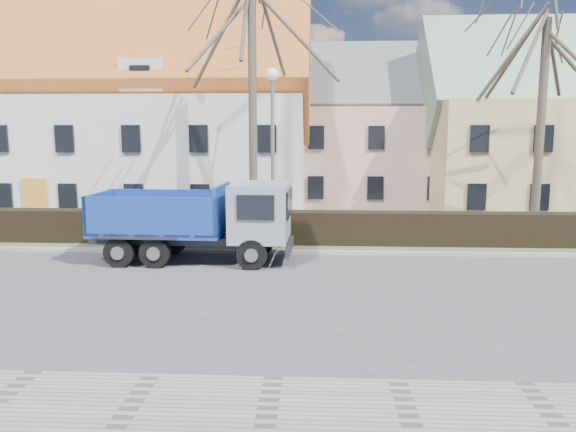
# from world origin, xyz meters

# --- Properties ---
(ground) EXTENTS (120.00, 120.00, 0.00)m
(ground) POSITION_xyz_m (0.00, 0.00, 0.00)
(ground) COLOR #414143
(curb_far) EXTENTS (80.00, 0.30, 0.12)m
(curb_far) POSITION_xyz_m (0.00, 4.60, 0.06)
(curb_far) COLOR gray
(curb_far) RESTS_ON ground
(grass_strip) EXTENTS (80.00, 3.00, 0.10)m
(grass_strip) POSITION_xyz_m (0.00, 6.20, 0.05)
(grass_strip) COLOR #495630
(grass_strip) RESTS_ON ground
(hedge) EXTENTS (60.00, 0.90, 1.30)m
(hedge) POSITION_xyz_m (0.00, 6.00, 0.65)
(hedge) COLOR black
(hedge) RESTS_ON ground
(building_white) EXTENTS (26.80, 10.80, 9.50)m
(building_white) POSITION_xyz_m (-13.00, 16.00, 4.75)
(building_white) COLOR silver
(building_white) RESTS_ON ground
(building_pink) EXTENTS (10.80, 8.80, 8.00)m
(building_pink) POSITION_xyz_m (4.00, 20.00, 4.00)
(building_pink) COLOR tan
(building_pink) RESTS_ON ground
(tree_1) EXTENTS (9.20, 9.20, 12.65)m
(tree_1) POSITION_xyz_m (-2.00, 8.50, 6.33)
(tree_1) COLOR #473C31
(tree_1) RESTS_ON ground
(tree_2) EXTENTS (8.00, 8.00, 11.00)m
(tree_2) POSITION_xyz_m (10.00, 8.50, 5.50)
(tree_2) COLOR #473C31
(tree_2) RESTS_ON ground
(dump_truck) EXTENTS (7.10, 2.78, 2.82)m
(dump_truck) POSITION_xyz_m (-3.73, 3.26, 1.41)
(dump_truck) COLOR navy
(dump_truck) RESTS_ON ground
(streetlight) EXTENTS (0.55, 0.55, 7.01)m
(streetlight) POSITION_xyz_m (-1.04, 7.00, 3.50)
(streetlight) COLOR gray
(streetlight) RESTS_ON ground
(cart_frame) EXTENTS (0.68, 0.44, 0.59)m
(cart_frame) POSITION_xyz_m (-2.17, 4.13, 0.30)
(cart_frame) COLOR silver
(cart_frame) RESTS_ON ground
(parked_car_a) EXTENTS (3.95, 2.31, 1.26)m
(parked_car_a) POSITION_xyz_m (-5.78, 10.06, 0.63)
(parked_car_a) COLOR #272728
(parked_car_a) RESTS_ON ground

